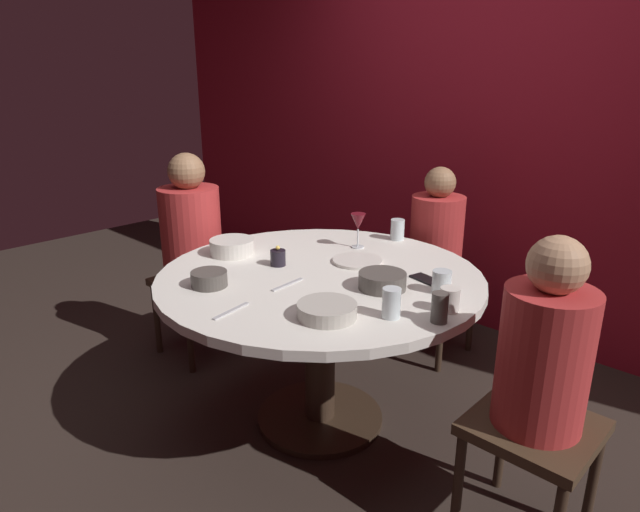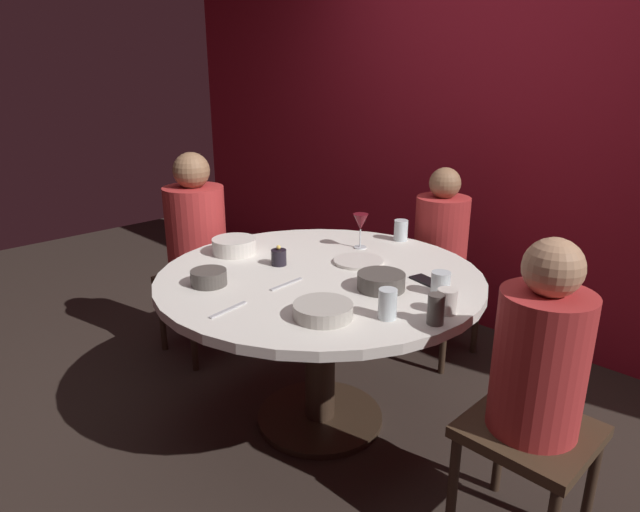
{
  "view_description": "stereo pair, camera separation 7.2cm",
  "coord_description": "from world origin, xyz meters",
  "px_view_note": "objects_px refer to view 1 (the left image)",
  "views": [
    {
      "loc": [
        1.55,
        -1.64,
        1.6
      ],
      "look_at": [
        0.0,
        0.0,
        0.83
      ],
      "focal_mm": 30.76,
      "sensor_mm": 36.0,
      "label": 1
    },
    {
      "loc": [
        1.61,
        -1.59,
        1.6
      ],
      "look_at": [
        0.0,
        0.0,
        0.83
      ],
      "focal_mm": 30.76,
      "sensor_mm": 36.0,
      "label": 2
    }
  ],
  "objects_px": {
    "candle_holder": "(278,258)",
    "bowl_sauce_side": "(232,247)",
    "bowl_serving_large": "(209,279)",
    "cup_center_front": "(450,300)",
    "bowl_small_white": "(327,310)",
    "cup_near_candle": "(440,308)",
    "bowl_salad_center": "(382,281)",
    "cup_by_right_diner": "(397,230)",
    "dining_table": "(320,303)",
    "wine_glass": "(358,223)",
    "seated_diner_left": "(191,235)",
    "cell_phone": "(426,279)",
    "seated_diner_right": "(543,363)",
    "cup_far_edge": "(391,303)",
    "dinner_plate": "(357,261)",
    "seated_diner_back": "(436,241)",
    "cup_by_left_diner": "(442,282)"
  },
  "relations": [
    {
      "from": "cup_center_front",
      "to": "cup_far_edge",
      "type": "distance_m",
      "value": 0.23
    },
    {
      "from": "bowl_serving_large",
      "to": "cup_by_right_diner",
      "type": "xyz_separation_m",
      "value": [
        0.17,
        1.08,
        0.02
      ]
    },
    {
      "from": "cell_phone",
      "to": "cup_center_front",
      "type": "xyz_separation_m",
      "value": [
        0.24,
        -0.21,
        0.04
      ]
    },
    {
      "from": "dining_table",
      "to": "dinner_plate",
      "type": "relative_size",
      "value": 6.17
    },
    {
      "from": "bowl_salad_center",
      "to": "bowl_sauce_side",
      "type": "xyz_separation_m",
      "value": [
        -0.8,
        -0.14,
        0.0
      ]
    },
    {
      "from": "seated_diner_back",
      "to": "cup_center_front",
      "type": "height_order",
      "value": "seated_diner_back"
    },
    {
      "from": "bowl_salad_center",
      "to": "wine_glass",
      "type": "bearing_deg",
      "value": 140.01
    },
    {
      "from": "seated_diner_right",
      "to": "cell_phone",
      "type": "xyz_separation_m",
      "value": [
        -0.61,
        0.25,
        0.06
      ]
    },
    {
      "from": "dinner_plate",
      "to": "cell_phone",
      "type": "relative_size",
      "value": 1.66
    },
    {
      "from": "seated_diner_left",
      "to": "bowl_sauce_side",
      "type": "xyz_separation_m",
      "value": [
        0.5,
        -0.1,
        0.06
      ]
    },
    {
      "from": "dinner_plate",
      "to": "bowl_serving_large",
      "type": "distance_m",
      "value": 0.7
    },
    {
      "from": "cup_center_front",
      "to": "cup_far_edge",
      "type": "height_order",
      "value": "cup_far_edge"
    },
    {
      "from": "bowl_small_white",
      "to": "cup_near_candle",
      "type": "distance_m",
      "value": 0.4
    },
    {
      "from": "cell_phone",
      "to": "bowl_small_white",
      "type": "relative_size",
      "value": 0.64
    },
    {
      "from": "wine_glass",
      "to": "dinner_plate",
      "type": "bearing_deg",
      "value": -50.62
    },
    {
      "from": "bowl_serving_large",
      "to": "bowl_sauce_side",
      "type": "distance_m",
      "value": 0.42
    },
    {
      "from": "cup_by_left_diner",
      "to": "cup_by_right_diner",
      "type": "distance_m",
      "value": 0.74
    },
    {
      "from": "dining_table",
      "to": "wine_glass",
      "type": "height_order",
      "value": "wine_glass"
    },
    {
      "from": "seated_diner_right",
      "to": "bowl_small_white",
      "type": "distance_m",
      "value": 0.74
    },
    {
      "from": "cup_by_right_diner",
      "to": "cup_far_edge",
      "type": "xyz_separation_m",
      "value": [
        0.56,
        -0.81,
        0.0
      ]
    },
    {
      "from": "bowl_serving_large",
      "to": "cup_center_front",
      "type": "bearing_deg",
      "value": 28.41
    },
    {
      "from": "bowl_small_white",
      "to": "seated_diner_left",
      "type": "bearing_deg",
      "value": 166.68
    },
    {
      "from": "cup_by_right_diner",
      "to": "cup_far_edge",
      "type": "distance_m",
      "value": 0.98
    },
    {
      "from": "cup_far_edge",
      "to": "cup_near_candle",
      "type": "bearing_deg",
      "value": 29.9
    },
    {
      "from": "bowl_sauce_side",
      "to": "cup_center_front",
      "type": "height_order",
      "value": "cup_center_front"
    },
    {
      "from": "cup_near_candle",
      "to": "seated_diner_left",
      "type": "bearing_deg",
      "value": 177.51
    },
    {
      "from": "cup_near_candle",
      "to": "bowl_small_white",
      "type": "bearing_deg",
      "value": -142.53
    },
    {
      "from": "seated_diner_right",
      "to": "cup_by_right_diner",
      "type": "height_order",
      "value": "seated_diner_right"
    },
    {
      "from": "candle_holder",
      "to": "cup_center_front",
      "type": "distance_m",
      "value": 0.84
    },
    {
      "from": "cell_phone",
      "to": "cup_by_left_diner",
      "type": "bearing_deg",
      "value": 70.57
    },
    {
      "from": "wine_glass",
      "to": "bowl_sauce_side",
      "type": "xyz_separation_m",
      "value": [
        -0.38,
        -0.5,
        -0.09
      ]
    },
    {
      "from": "wine_glass",
      "to": "cup_by_right_diner",
      "type": "distance_m",
      "value": 0.27
    },
    {
      "from": "bowl_salad_center",
      "to": "candle_holder",
      "type": "bearing_deg",
      "value": -168.97
    },
    {
      "from": "candle_holder",
      "to": "cup_far_edge",
      "type": "distance_m",
      "value": 0.72
    },
    {
      "from": "bowl_serving_large",
      "to": "dining_table",
      "type": "bearing_deg",
      "value": 61.74
    },
    {
      "from": "candle_holder",
      "to": "bowl_sauce_side",
      "type": "relative_size",
      "value": 0.44
    },
    {
      "from": "bowl_small_white",
      "to": "cup_far_edge",
      "type": "xyz_separation_m",
      "value": [
        0.17,
        0.16,
        0.03
      ]
    },
    {
      "from": "candle_holder",
      "to": "dinner_plate",
      "type": "relative_size",
      "value": 0.41
    },
    {
      "from": "bowl_salad_center",
      "to": "cup_by_right_diner",
      "type": "bearing_deg",
      "value": 120.83
    },
    {
      "from": "cell_phone",
      "to": "cup_by_right_diner",
      "type": "relative_size",
      "value": 1.28
    },
    {
      "from": "bowl_salad_center",
      "to": "bowl_small_white",
      "type": "xyz_separation_m",
      "value": [
        0.02,
        -0.36,
        -0.01
      ]
    },
    {
      "from": "dinner_plate",
      "to": "bowl_serving_large",
      "type": "xyz_separation_m",
      "value": [
        -0.25,
        -0.65,
        0.02
      ]
    },
    {
      "from": "seated_diner_back",
      "to": "bowl_small_white",
      "type": "relative_size",
      "value": 5.07
    },
    {
      "from": "cup_center_front",
      "to": "bowl_serving_large",
      "type": "bearing_deg",
      "value": -151.59
    },
    {
      "from": "cup_far_edge",
      "to": "bowl_small_white",
      "type": "bearing_deg",
      "value": -136.98
    },
    {
      "from": "seated_diner_right",
      "to": "cell_phone",
      "type": "height_order",
      "value": "seated_diner_right"
    },
    {
      "from": "cup_near_candle",
      "to": "seated_diner_back",
      "type": "bearing_deg",
      "value": 122.23
    },
    {
      "from": "cell_phone",
      "to": "cup_far_edge",
      "type": "distance_m",
      "value": 0.42
    },
    {
      "from": "candle_holder",
      "to": "bowl_serving_large",
      "type": "distance_m",
      "value": 0.37
    },
    {
      "from": "candle_holder",
      "to": "dinner_plate",
      "type": "xyz_separation_m",
      "value": [
        0.24,
        0.28,
        -0.03
      ]
    }
  ]
}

